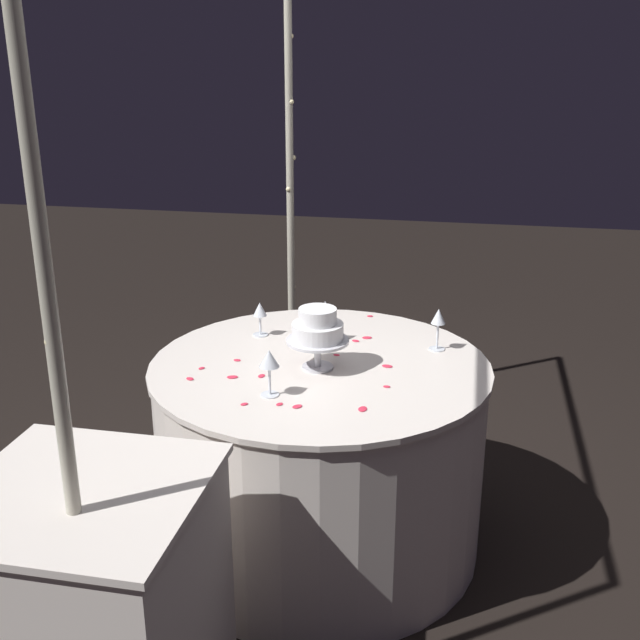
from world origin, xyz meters
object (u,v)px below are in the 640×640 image
object	(u,v)px
side_table	(95,620)
wine_glass_3	(269,361)
wine_glass_1	(325,312)
tiered_cake	(317,330)
decorative_arch	(214,174)
wine_glass_2	(438,320)
wine_glass_0	(260,312)
main_table	(320,455)

from	to	relation	value
side_table	wine_glass_3	world-z (taller)	wine_glass_3
wine_glass_1	tiered_cake	bearing A→B (deg)	-175.18
side_table	wine_glass_3	distance (m)	0.90
decorative_arch	wine_glass_1	size ratio (longest dim) A/B	13.81
side_table	wine_glass_2	world-z (taller)	wine_glass_2
side_table	wine_glass_0	world-z (taller)	wine_glass_0
wine_glass_1	wine_glass_2	bearing A→B (deg)	-90.76
decorative_arch	wine_glass_3	world-z (taller)	decorative_arch
wine_glass_0	wine_glass_3	distance (m)	0.56
wine_glass_2	decorative_arch	bearing A→B (deg)	105.94
main_table	wine_glass_3	bearing A→B (deg)	160.21
decorative_arch	tiered_cake	size ratio (longest dim) A/B	10.10
main_table	wine_glass_1	bearing A→B (deg)	6.35
wine_glass_1	wine_glass_3	size ratio (longest dim) A/B	1.02
tiered_cake	wine_glass_2	size ratio (longest dim) A/B	1.38
wine_glass_1	decorative_arch	bearing A→B (deg)	123.42
side_table	wine_glass_0	distance (m)	1.32
decorative_arch	tiered_cake	distance (m)	0.64
tiered_cake	wine_glass_1	size ratio (longest dim) A/B	1.37
decorative_arch	wine_glass_2	xyz separation A→B (m)	(0.22, -0.77, -0.54)
wine_glass_3	tiered_cake	bearing A→B (deg)	-22.30
wine_glass_0	wine_glass_1	size ratio (longest dim) A/B	0.84
wine_glass_0	wine_glass_2	distance (m)	0.69
decorative_arch	side_table	bearing A→B (deg)	178.03
side_table	wine_glass_2	distance (m)	1.53
decorative_arch	tiered_cake	xyz separation A→B (m)	(-0.04, -0.36, -0.52)
wine_glass_1	side_table	bearing A→B (deg)	162.99
tiered_cake	wine_glass_2	bearing A→B (deg)	-57.09
decorative_arch	wine_glass_2	world-z (taller)	decorative_arch
decorative_arch	wine_glass_3	bearing A→B (deg)	-138.69
wine_glass_1	main_table	bearing A→B (deg)	-173.65
decorative_arch	wine_glass_0	distance (m)	0.62
main_table	tiered_cake	world-z (taller)	tiered_cake
wine_glass_0	main_table	bearing A→B (deg)	-129.60
side_table	wine_glass_1	xyz separation A→B (m)	(1.23, -0.38, 0.47)
side_table	wine_glass_0	bearing A→B (deg)	-5.28
tiered_cake	wine_glass_3	world-z (taller)	tiered_cake
wine_glass_2	side_table	bearing A→B (deg)	146.72
tiered_cake	wine_glass_2	distance (m)	0.48
wine_glass_1	wine_glass_3	world-z (taller)	wine_glass_1
decorative_arch	side_table	size ratio (longest dim) A/B	2.84
decorative_arch	wine_glass_2	size ratio (longest dim) A/B	13.94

